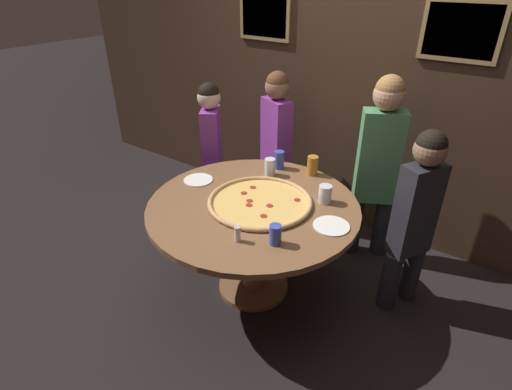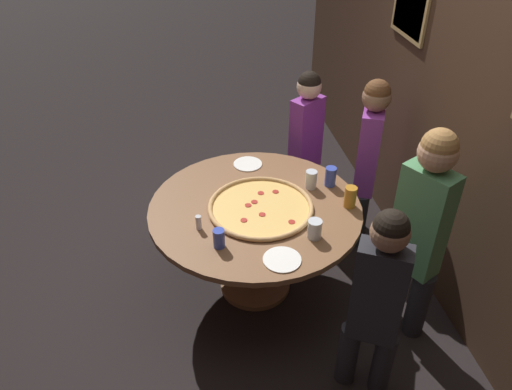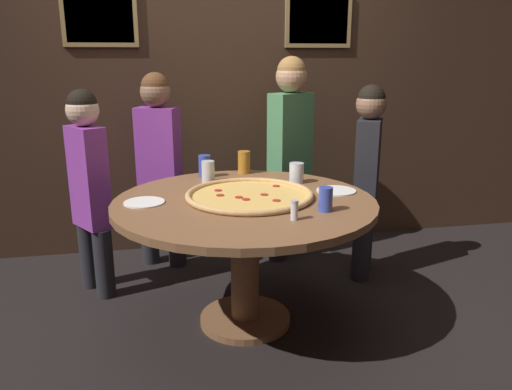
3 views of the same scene
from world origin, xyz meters
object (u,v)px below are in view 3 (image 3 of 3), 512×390
object	(u,v)px
white_plate_left_side	(336,191)
diner_far_right	(290,147)
drink_cup_centre_back	(205,166)
condiment_shaker	(294,210)
drink_cup_far_right	(244,162)
drink_cup_beside_pizza	(208,172)
diner_centre_back	(159,160)
dining_table	(245,225)
drink_cup_by_shaker	(326,199)
diner_side_left	(89,182)
drink_cup_near_left	(296,173)
white_plate_beside_cup	(144,202)
diner_far_left	(367,171)
giant_pizza	(249,195)

from	to	relation	value
white_plate_left_side	diner_far_right	size ratio (longest dim) A/B	0.15
drink_cup_centre_back	condiment_shaker	size ratio (longest dim) A/B	1.46
drink_cup_far_right	drink_cup_centre_back	size ratio (longest dim) A/B	1.05
drink_cup_beside_pizza	drink_cup_far_right	xyz separation A→B (m)	(0.26, 0.20, 0.01)
diner_far_right	diner_centre_back	world-z (taller)	diner_far_right
condiment_shaker	dining_table	bearing A→B (deg)	113.82
drink_cup_beside_pizza	drink_cup_by_shaker	xyz separation A→B (m)	(0.51, -0.71, -0.00)
drink_cup_by_shaker	diner_far_right	xyz separation A→B (m)	(0.14, 1.20, 0.04)
drink_cup_far_right	diner_side_left	size ratio (longest dim) A/B	0.11
white_plate_left_side	condiment_shaker	xyz separation A→B (m)	(-0.37, -0.45, 0.05)
drink_cup_near_left	drink_cup_by_shaker	xyz separation A→B (m)	(-0.01, -0.58, -0.00)
diner_side_left	diner_centre_back	size ratio (longest dim) A/B	0.94
white_plate_beside_cup	condiment_shaker	size ratio (longest dim) A/B	2.22
dining_table	drink_cup_beside_pizza	size ratio (longest dim) A/B	10.76
condiment_shaker	diner_side_left	world-z (taller)	diner_side_left
drink_cup_by_shaker	diner_far_left	world-z (taller)	diner_far_left
dining_table	drink_cup_near_left	distance (m)	0.53
drink_cup_by_shaker	drink_cup_centre_back	bearing A→B (deg)	121.58
condiment_shaker	diner_centre_back	distance (m)	1.47
drink_cup_near_left	diner_side_left	bearing A→B (deg)	167.52
white_plate_left_side	diner_far_right	world-z (taller)	diner_far_right
white_plate_beside_cup	drink_cup_centre_back	bearing A→B (deg)	54.75
giant_pizza	condiment_shaker	xyz separation A→B (m)	(0.14, -0.42, 0.04)
drink_cup_far_right	diner_far_right	size ratio (longest dim) A/B	0.10
drink_cup_near_left	drink_cup_far_right	size ratio (longest dim) A/B	0.84
drink_cup_far_right	diner_far_right	world-z (taller)	diner_far_right
white_plate_left_side	diner_side_left	size ratio (longest dim) A/B	0.17
drink_cup_far_right	drink_cup_centre_back	xyz separation A→B (m)	(-0.26, -0.05, -0.00)
giant_pizza	drink_cup_far_right	xyz separation A→B (m)	(0.07, 0.59, 0.06)
white_plate_beside_cup	dining_table	bearing A→B (deg)	-3.95
drink_cup_far_right	diner_far_left	size ratio (longest dim) A/B	0.11
giant_pizza	white_plate_left_side	bearing A→B (deg)	3.62
giant_pizza	dining_table	bearing A→B (deg)	-136.42
condiment_shaker	drink_cup_by_shaker	bearing A→B (deg)	29.31
diner_side_left	diner_centre_back	xyz separation A→B (m)	(0.43, 0.37, 0.05)
diner_far_left	white_plate_beside_cup	bearing A→B (deg)	-43.92
drink_cup_beside_pizza	drink_cup_by_shaker	bearing A→B (deg)	-53.94
dining_table	drink_cup_centre_back	distance (m)	0.63
diner_side_left	diner_far_left	bearing A→B (deg)	-126.06
drink_cup_by_shaker	diner_centre_back	bearing A→B (deg)	123.12
dining_table	drink_cup_centre_back	world-z (taller)	drink_cup_centre_back
condiment_shaker	drink_cup_beside_pizza	bearing A→B (deg)	111.71
giant_pizza	white_plate_beside_cup	xyz separation A→B (m)	(-0.57, 0.01, -0.01)
drink_cup_by_shaker	diner_centre_back	xyz separation A→B (m)	(-0.80, 1.23, -0.02)
drink_cup_centre_back	diner_side_left	xyz separation A→B (m)	(-0.72, 0.01, -0.07)
diner_centre_back	diner_far_left	bearing A→B (deg)	-173.34
drink_cup_by_shaker	diner_far_right	world-z (taller)	diner_far_right
condiment_shaker	diner_side_left	xyz separation A→B (m)	(-1.05, 0.97, -0.05)
drink_cup_by_shaker	drink_cup_far_right	size ratio (longest dim) A/B	0.83
giant_pizza	drink_cup_near_left	bearing A→B (deg)	38.37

